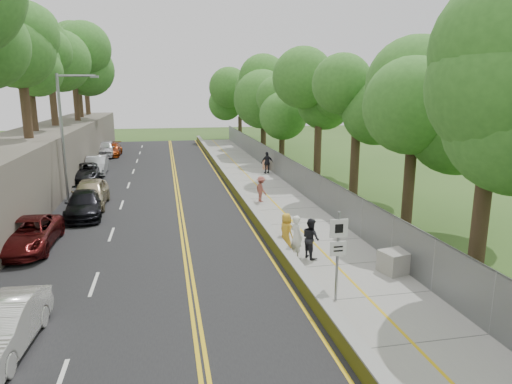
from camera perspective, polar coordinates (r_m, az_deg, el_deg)
name	(u,v)px	position (r m, az deg, el deg)	size (l,w,h in m)	color
ground	(283,270)	(18.47, 3.42, -9.72)	(140.00, 140.00, 0.00)	#33511E
road	(152,193)	(32.28, -12.82, -0.16)	(11.20, 66.00, 0.04)	black
sidewalk	(265,188)	(33.01, 1.09, 0.45)	(4.20, 66.00, 0.05)	gray
jersey_barrier	(233,186)	(32.54, -2.86, 0.76)	(0.42, 66.00, 0.60)	#BFC414
rock_embankment	(23,169)	(33.16, -27.13, 2.58)	(5.00, 66.00, 4.00)	#595147
chainlink_fence	(293,174)	(33.32, 4.63, 2.24)	(0.04, 66.00, 2.00)	slate
trees_embankment	(16,31)	(32.82, -27.82, 17.38)	(6.40, 66.00, 13.00)	#40872E
trees_fenceside	(326,90)	(33.49, 8.78, 12.51)	(7.00, 66.00, 14.00)	#42872D
streetlight	(66,128)	(31.17, -22.70, 7.34)	(2.52, 0.22, 8.00)	gray
signpost	(338,247)	(15.40, 10.21, -6.74)	(0.62, 0.09, 3.10)	gray
construction_barrel	(265,165)	(40.71, 1.16, 3.44)	(0.51, 0.51, 0.83)	#E0490C
concrete_block	(397,261)	(18.84, 17.24, -8.27)	(1.27, 0.96, 0.85)	gray
car_1	(0,328)	(14.58, -29.36, -14.64)	(1.49, 4.27, 1.41)	white
car_2	(27,234)	(22.79, -26.67, -4.76)	(2.28, 4.95, 1.38)	#521111
car_3	(84,204)	(27.34, -20.68, -1.46)	(1.92, 4.73, 1.37)	black
car_4	(90,193)	(29.51, -20.02, -0.13)	(1.96, 4.86, 1.66)	tan
car_5	(96,165)	(40.63, -19.32, 3.17)	(1.60, 4.59, 1.51)	#A9ACB0
car_6	(85,172)	(38.08, -20.55, 2.35)	(2.23, 4.84, 1.35)	black
car_7	(112,150)	(51.29, -17.60, 5.06)	(1.91, 4.70, 1.36)	maroon
car_8	(105,149)	(51.07, -18.30, 5.16)	(1.98, 4.91, 1.67)	silver
painter_0	(286,231)	(20.54, 3.78, -4.84)	(0.78, 0.51, 1.60)	gold
painter_1	(297,237)	(19.31, 5.09, -5.61)	(0.68, 0.45, 1.87)	white
painter_2	(311,238)	(19.44, 6.86, -5.76)	(0.84, 0.65, 1.72)	black
painter_3	(261,189)	(28.85, 0.65, 0.37)	(1.06, 0.61, 1.64)	#A05247
person_far	(267,163)	(38.70, 1.40, 3.70)	(1.07, 0.45, 1.83)	black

